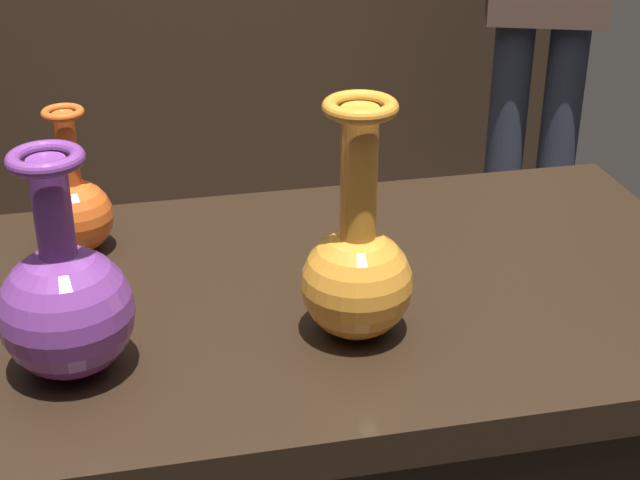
% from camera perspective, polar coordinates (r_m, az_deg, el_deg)
% --- Properties ---
extents(back_display_shelf, '(2.60, 0.40, 0.99)m').
position_cam_1_polar(back_display_shelf, '(3.42, -8.62, 10.70)').
color(back_display_shelf, '#422D1E').
rests_on(back_display_shelf, ground_plane).
extents(vase_centerpiece, '(0.13, 0.13, 0.30)m').
position_cam_1_polar(vase_centerpiece, '(1.14, 2.22, -1.56)').
color(vase_centerpiece, orange).
rests_on(vase_centerpiece, display_plinth).
extents(vase_tall_behind, '(0.11, 0.11, 0.21)m').
position_cam_1_polar(vase_tall_behind, '(1.39, -14.33, 1.79)').
color(vase_tall_behind, '#E55B1E').
rests_on(vase_tall_behind, display_plinth).
extents(vase_left_accent, '(0.15, 0.15, 0.27)m').
position_cam_1_polar(vase_left_accent, '(1.11, -14.86, -3.64)').
color(vase_left_accent, '#7A388E').
rests_on(vase_left_accent, display_plinth).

